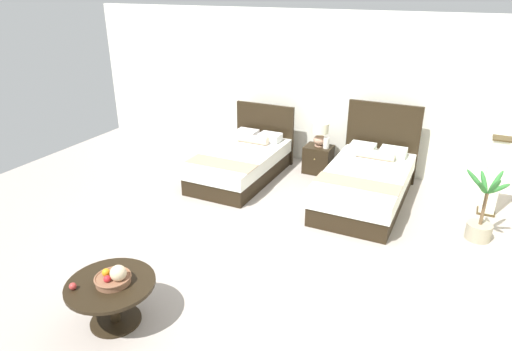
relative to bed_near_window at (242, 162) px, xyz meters
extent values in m
cube|color=#A59A90|center=(1.08, -1.86, -0.30)|extent=(10.09, 10.05, 0.02)
cube|color=white|center=(1.08, 1.36, 1.09)|extent=(10.09, 0.12, 2.75)
cube|color=black|center=(0.00, -0.08, -0.15)|extent=(1.08, 1.99, 0.28)
cube|color=white|center=(0.00, -0.08, 0.11)|extent=(1.12, 2.03, 0.23)
cube|color=black|center=(0.00, 0.94, 0.26)|extent=(1.15, 0.06, 1.10)
cube|color=white|center=(-0.24, 0.65, 0.29)|extent=(0.39, 0.30, 0.14)
cube|color=white|center=(0.23, 0.65, 0.29)|extent=(0.39, 0.30, 0.14)
cylinder|color=beige|center=(0.00, 0.41, 0.29)|extent=(0.59, 0.15, 0.15)
cube|color=tan|center=(0.00, -0.70, 0.22)|extent=(1.13, 0.41, 0.01)
cube|color=black|center=(2.16, -0.08, -0.14)|extent=(1.14, 2.13, 0.29)
cube|color=white|center=(2.16, -0.08, 0.13)|extent=(1.18, 2.17, 0.26)
cube|color=black|center=(2.16, 1.01, 0.38)|extent=(1.22, 0.06, 1.34)
cube|color=white|center=(1.91, 0.71, 0.33)|extent=(0.41, 0.30, 0.14)
cube|color=white|center=(2.41, 0.72, 0.33)|extent=(0.41, 0.30, 0.14)
cylinder|color=beige|center=(2.16, 0.48, 0.34)|extent=(0.62, 0.15, 0.15)
cube|color=tan|center=(2.16, -0.60, 0.27)|extent=(1.20, 0.38, 0.01)
cube|color=black|center=(1.12, 0.81, -0.04)|extent=(0.48, 0.39, 0.49)
sphere|color=tan|center=(1.12, 0.60, 0.03)|extent=(0.02, 0.02, 0.02)
cylinder|color=tan|center=(1.12, 0.83, 0.22)|extent=(0.16, 0.16, 0.02)
ellipsoid|color=tan|center=(1.12, 0.83, 0.32)|extent=(0.22, 0.22, 0.18)
cylinder|color=#99844C|center=(1.12, 0.83, 0.43)|extent=(0.02, 0.02, 0.04)
cylinder|color=beige|center=(1.12, 0.83, 0.54)|extent=(0.29, 0.29, 0.18)
cylinder|color=silver|center=(1.26, 0.77, 0.30)|extent=(0.11, 0.11, 0.19)
torus|color=silver|center=(1.26, 0.77, 0.40)|extent=(0.10, 0.10, 0.01)
cylinder|color=black|center=(0.55, -3.81, -0.28)|extent=(0.51, 0.51, 0.02)
cylinder|color=black|center=(0.55, -3.81, -0.07)|extent=(0.10, 0.10, 0.44)
cylinder|color=black|center=(0.55, -3.81, 0.17)|extent=(0.87, 0.87, 0.04)
cylinder|color=brown|center=(0.57, -3.80, 0.22)|extent=(0.34, 0.34, 0.07)
torus|color=brown|center=(0.57, -3.80, 0.25)|extent=(0.36, 0.36, 0.02)
sphere|color=red|center=(0.58, -3.87, 0.28)|extent=(0.07, 0.07, 0.07)
sphere|color=beige|center=(0.65, -3.79, 0.32)|extent=(0.16, 0.16, 0.16)
sphere|color=gold|center=(0.57, -3.72, 0.29)|extent=(0.07, 0.07, 0.07)
sphere|color=orange|center=(0.50, -3.80, 0.29)|extent=(0.08, 0.08, 0.08)
sphere|color=#B13432|center=(0.30, -4.05, 0.22)|extent=(0.07, 0.07, 0.07)
cube|color=#42331A|center=(3.89, 0.43, -0.27)|extent=(0.25, 0.25, 0.03)
cube|color=silver|center=(3.89, 0.43, 0.31)|extent=(0.21, 0.21, 1.13)
cube|color=#42331A|center=(3.89, 0.43, 0.88)|extent=(0.25, 0.25, 0.02)
cylinder|color=#9F967D|center=(3.80, -0.44, -0.18)|extent=(0.32, 0.32, 0.22)
cylinder|color=brown|center=(3.80, -0.44, 0.16)|extent=(0.04, 0.04, 0.45)
ellipsoid|color=#317433|center=(3.91, -0.44, 0.48)|extent=(0.27, 0.06, 0.23)
ellipsoid|color=#317433|center=(3.87, -0.34, 0.52)|extent=(0.20, 0.26, 0.32)
ellipsoid|color=#317433|center=(3.74, -0.36, 0.50)|extent=(0.17, 0.22, 0.29)
ellipsoid|color=#317433|center=(3.65, -0.43, 0.52)|extent=(0.33, 0.08, 0.32)
ellipsoid|color=#317433|center=(3.72, -0.59, 0.51)|extent=(0.19, 0.35, 0.32)
ellipsoid|color=#317433|center=(3.85, -0.57, 0.54)|extent=(0.16, 0.31, 0.36)
camera|label=1|loc=(3.42, -6.44, 2.90)|focal=31.60mm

